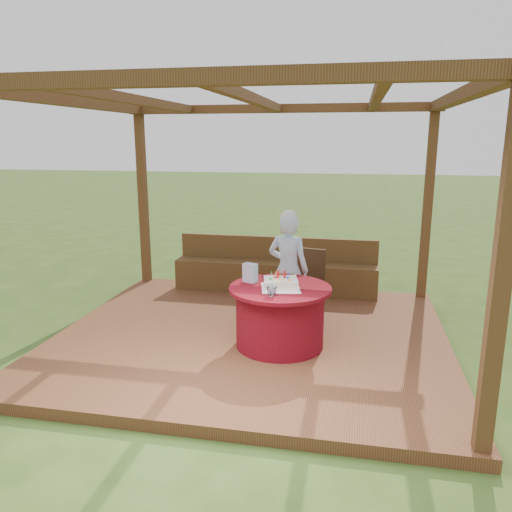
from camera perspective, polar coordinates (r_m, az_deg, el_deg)
The scene contains 10 objects.
ground at distance 6.02m, azimuth -0.47°, elevation -9.85°, with size 60.00×60.00×0.00m, color #314E1A.
deck at distance 5.99m, azimuth -0.47°, elevation -9.33°, with size 4.50×4.00×0.12m, color brown.
pergola at distance 5.53m, azimuth -0.52°, elevation 13.73°, with size 4.50×4.00×2.72m.
bench at distance 7.49m, azimuth 2.20°, elevation -2.06°, with size 3.00×0.42×0.80m.
table at distance 5.52m, azimuth 2.74°, elevation -6.84°, with size 1.11×1.11×0.68m.
chair at distance 6.42m, azimuth 5.80°, elevation -2.74°, with size 0.49×0.49×0.87m.
elderly_woman at distance 6.07m, azimuth 3.70°, elevation -1.34°, with size 0.56×0.43×1.43m.
birthday_cake at distance 5.35m, azimuth 2.83°, elevation -3.14°, with size 0.48×0.48×0.18m.
gift_bag at distance 5.57m, azimuth -0.67°, elevation -1.94°, with size 0.15×0.10×0.21m, color #D489C3.
drinking_glass at distance 5.10m, azimuth 1.81°, elevation -4.03°, with size 0.11×0.11×0.10m, color white.
Camera 1 is at (1.13, -5.42, 2.36)m, focal length 35.00 mm.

